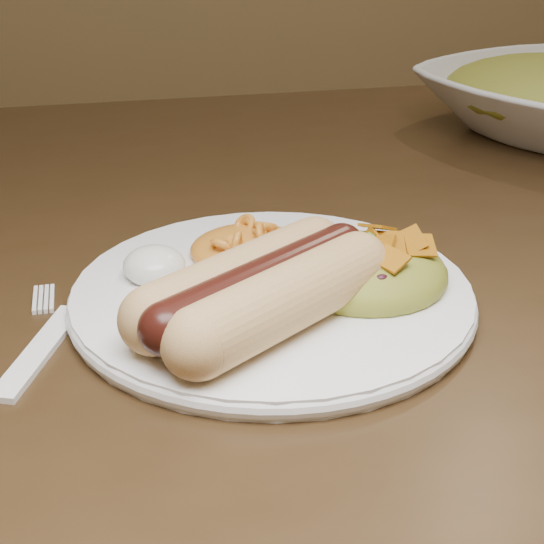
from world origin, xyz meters
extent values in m
cube|color=#332111|center=(0.00, 0.00, 0.73)|extent=(1.60, 0.90, 0.04)
cylinder|color=white|center=(0.04, -0.08, 0.76)|extent=(0.30, 0.30, 0.01)
cylinder|color=#F8CD80|center=(0.03, -0.14, 0.78)|extent=(0.13, 0.11, 0.04)
cylinder|color=#F8CD80|center=(0.03, -0.11, 0.78)|extent=(0.13, 0.11, 0.04)
cylinder|color=#35130E|center=(0.03, -0.12, 0.79)|extent=(0.13, 0.10, 0.03)
ellipsoid|color=#F6A42E|center=(0.04, -0.03, 0.78)|extent=(0.10, 0.09, 0.03)
ellipsoid|color=white|center=(-0.03, -0.05, 0.78)|extent=(0.04, 0.04, 0.02)
ellipsoid|color=#C0861F|center=(0.10, -0.09, 0.78)|extent=(0.10, 0.10, 0.04)
cube|color=white|center=(-0.10, -0.11, 0.75)|extent=(0.07, 0.15, 0.00)
camera|label=1|loc=(-0.06, -0.54, 1.00)|focal=55.00mm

